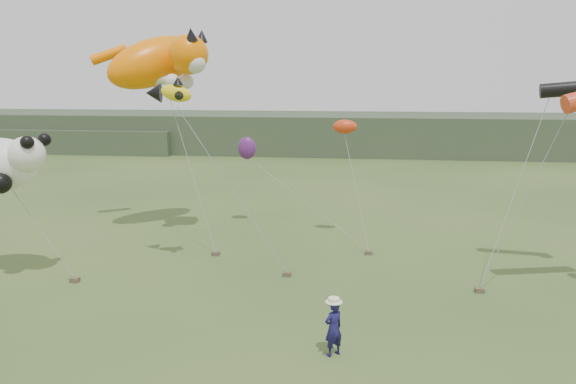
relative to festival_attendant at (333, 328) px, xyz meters
name	(u,v)px	position (x,y,z in m)	size (l,w,h in m)	color
ground	(299,330)	(-1.12, 1.49, -0.81)	(120.00, 120.00, 0.00)	#385123
headland	(315,133)	(-4.23, 46.18, 1.11)	(90.00, 13.00, 4.00)	#2D3D28
festival_attendant	(333,328)	(0.00, 0.00, 0.00)	(0.59, 0.39, 1.63)	#17134A
sandbag_anchors	(284,269)	(-2.35, 6.89, -0.73)	(15.61, 5.23, 0.17)	brown
cat_kite	(161,61)	(-9.05, 12.17, 7.72)	(6.63, 5.40, 3.65)	#FF7400
fish_kite	(168,93)	(-6.94, 6.87, 6.35)	(2.08, 1.36, 1.09)	yellow
panda_kite	(4,163)	(-12.90, 5.00, 3.70)	(3.57, 2.31, 2.22)	white
misc_kites	(285,140)	(-3.18, 13.42, 3.85)	(6.24, 2.62, 2.27)	red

